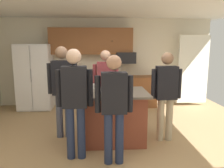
{
  "coord_description": "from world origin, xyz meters",
  "views": [
    {
      "loc": [
        -0.2,
        -3.94,
        1.81
      ],
      "look_at": [
        0.07,
        0.37,
        1.05
      ],
      "focal_mm": 35.38,
      "sensor_mm": 36.0,
      "label": 1
    }
  ],
  "objects_px": {
    "kitchen_island": "(113,116)",
    "person_elder_center": "(106,83)",
    "mug_ceramic_white": "(94,86)",
    "glass_short_whisky": "(89,91)",
    "mug_blue_stoneware": "(121,86)",
    "person_guest_left": "(75,97)",
    "serving_tray": "(108,90)",
    "glass_dark_ale": "(130,85)",
    "person_host_foreground": "(63,86)",
    "person_guest_by_door": "(166,91)",
    "glass_pilsner": "(97,91)",
    "refrigerator": "(35,77)",
    "glass_stout_tall": "(117,90)",
    "microwave_over_range": "(126,58)",
    "person_guest_right": "(114,103)"
  },
  "relations": [
    {
      "from": "person_host_foreground",
      "to": "glass_short_whisky",
      "type": "height_order",
      "value": "person_host_foreground"
    },
    {
      "from": "kitchen_island",
      "to": "serving_tray",
      "type": "height_order",
      "value": "serving_tray"
    },
    {
      "from": "person_elder_center",
      "to": "person_guest_by_door",
      "type": "relative_size",
      "value": 1.01
    },
    {
      "from": "person_guest_left",
      "to": "mug_blue_stoneware",
      "type": "distance_m",
      "value": 1.24
    },
    {
      "from": "microwave_over_range",
      "to": "person_guest_by_door",
      "type": "distance_m",
      "value": 2.57
    },
    {
      "from": "glass_dark_ale",
      "to": "mug_ceramic_white",
      "type": "bearing_deg",
      "value": 179.09
    },
    {
      "from": "mug_ceramic_white",
      "to": "glass_short_whisky",
      "type": "xyz_separation_m",
      "value": [
        -0.07,
        -0.57,
        0.02
      ]
    },
    {
      "from": "person_guest_left",
      "to": "glass_dark_ale",
      "type": "height_order",
      "value": "person_guest_left"
    },
    {
      "from": "mug_blue_stoneware",
      "to": "glass_short_whisky",
      "type": "bearing_deg",
      "value": -136.35
    },
    {
      "from": "mug_ceramic_white",
      "to": "serving_tray",
      "type": "xyz_separation_m",
      "value": [
        0.26,
        -0.27,
        -0.03
      ]
    },
    {
      "from": "microwave_over_range",
      "to": "mug_blue_stoneware",
      "type": "distance_m",
      "value": 2.21
    },
    {
      "from": "mug_blue_stoneware",
      "to": "glass_pilsner",
      "type": "distance_m",
      "value": 0.73
    },
    {
      "from": "person_host_foreground",
      "to": "glass_pilsner",
      "type": "relative_size",
      "value": 12.38
    },
    {
      "from": "person_elder_center",
      "to": "glass_stout_tall",
      "type": "relative_size",
      "value": 10.93
    },
    {
      "from": "glass_short_whisky",
      "to": "person_host_foreground",
      "type": "bearing_deg",
      "value": 136.66
    },
    {
      "from": "refrigerator",
      "to": "person_elder_center",
      "type": "distance_m",
      "value": 2.46
    },
    {
      "from": "kitchen_island",
      "to": "glass_stout_tall",
      "type": "relative_size",
      "value": 8.24
    },
    {
      "from": "person_guest_by_door",
      "to": "glass_short_whisky",
      "type": "height_order",
      "value": "person_guest_by_door"
    },
    {
      "from": "kitchen_island",
      "to": "person_elder_center",
      "type": "xyz_separation_m",
      "value": [
        -0.11,
        0.83,
        0.5
      ]
    },
    {
      "from": "mug_ceramic_white",
      "to": "serving_tray",
      "type": "height_order",
      "value": "mug_ceramic_white"
    },
    {
      "from": "kitchen_island",
      "to": "person_elder_center",
      "type": "bearing_deg",
      "value": 97.44
    },
    {
      "from": "person_guest_right",
      "to": "person_guest_by_door",
      "type": "height_order",
      "value": "person_guest_by_door"
    },
    {
      "from": "microwave_over_range",
      "to": "glass_dark_ale",
      "type": "height_order",
      "value": "microwave_over_range"
    },
    {
      "from": "person_guest_by_door",
      "to": "glass_short_whisky",
      "type": "relative_size",
      "value": 12.41
    },
    {
      "from": "person_elder_center",
      "to": "glass_short_whisky",
      "type": "distance_m",
      "value": 1.16
    },
    {
      "from": "person_guest_left",
      "to": "serving_tray",
      "type": "distance_m",
      "value": 0.86
    },
    {
      "from": "glass_short_whisky",
      "to": "glass_stout_tall",
      "type": "height_order",
      "value": "glass_stout_tall"
    },
    {
      "from": "refrigerator",
      "to": "person_host_foreground",
      "type": "distance_m",
      "value": 2.38
    },
    {
      "from": "person_guest_left",
      "to": "refrigerator",
      "type": "bearing_deg",
      "value": 70.62
    },
    {
      "from": "glass_pilsner",
      "to": "glass_stout_tall",
      "type": "distance_m",
      "value": 0.36
    },
    {
      "from": "person_guest_right",
      "to": "glass_dark_ale",
      "type": "distance_m",
      "value": 1.19
    },
    {
      "from": "mug_blue_stoneware",
      "to": "glass_stout_tall",
      "type": "distance_m",
      "value": 0.51
    },
    {
      "from": "glass_dark_ale",
      "to": "kitchen_island",
      "type": "bearing_deg",
      "value": -141.93
    },
    {
      "from": "glass_dark_ale",
      "to": "glass_short_whisky",
      "type": "distance_m",
      "value": 0.97
    },
    {
      "from": "person_guest_left",
      "to": "serving_tray",
      "type": "height_order",
      "value": "person_guest_left"
    },
    {
      "from": "person_elder_center",
      "to": "refrigerator",
      "type": "bearing_deg",
      "value": -134.52
    },
    {
      "from": "person_guest_by_door",
      "to": "glass_pilsner",
      "type": "relative_size",
      "value": 11.64
    },
    {
      "from": "microwave_over_range",
      "to": "person_host_foreground",
      "type": "distance_m",
      "value": 2.7
    },
    {
      "from": "glass_dark_ale",
      "to": "serving_tray",
      "type": "height_order",
      "value": "glass_dark_ale"
    },
    {
      "from": "mug_blue_stoneware",
      "to": "glass_short_whisky",
      "type": "height_order",
      "value": "glass_short_whisky"
    },
    {
      "from": "person_elder_center",
      "to": "glass_pilsner",
      "type": "xyz_separation_m",
      "value": [
        -0.19,
        -1.11,
        0.05
      ]
    },
    {
      "from": "glass_dark_ale",
      "to": "person_guest_left",
      "type": "bearing_deg",
      "value": -137.19
    },
    {
      "from": "person_guest_by_door",
      "to": "mug_blue_stoneware",
      "type": "distance_m",
      "value": 0.89
    },
    {
      "from": "glass_stout_tall",
      "to": "serving_tray",
      "type": "xyz_separation_m",
      "value": [
        -0.16,
        0.23,
        -0.06
      ]
    },
    {
      "from": "glass_dark_ale",
      "to": "glass_stout_tall",
      "type": "relative_size",
      "value": 1.03
    },
    {
      "from": "serving_tray",
      "to": "refrigerator",
      "type": "bearing_deg",
      "value": 130.72
    },
    {
      "from": "glass_dark_ale",
      "to": "glass_short_whisky",
      "type": "relative_size",
      "value": 1.18
    },
    {
      "from": "mug_blue_stoneware",
      "to": "glass_pilsner",
      "type": "xyz_separation_m",
      "value": [
        -0.47,
        -0.56,
        0.02
      ]
    },
    {
      "from": "mug_blue_stoneware",
      "to": "serving_tray",
      "type": "bearing_deg",
      "value": -135.6
    },
    {
      "from": "person_host_foreground",
      "to": "person_guest_left",
      "type": "bearing_deg",
      "value": -56.75
    }
  ]
}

